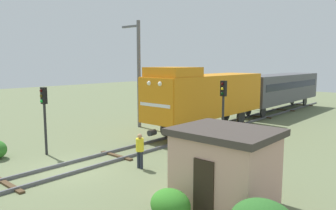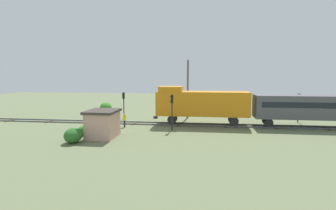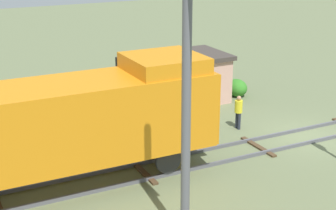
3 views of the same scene
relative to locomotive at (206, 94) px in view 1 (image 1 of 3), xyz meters
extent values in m
plane|color=#66704C|center=(0.00, -11.24, -2.77)|extent=(102.52, 102.52, 0.00)
cube|color=#595960|center=(-0.72, -11.24, -2.69)|extent=(0.10, 68.35, 0.16)
cube|color=#595960|center=(0.72, -11.24, -2.69)|extent=(0.10, 68.35, 0.16)
cube|color=#4C3823|center=(0.00, -14.09, -2.73)|extent=(2.40, 0.24, 0.09)
cube|color=#4C3823|center=(0.00, -8.39, -2.73)|extent=(2.40, 0.24, 0.09)
cube|color=#4C3823|center=(0.00, -2.69, -2.73)|extent=(2.40, 0.24, 0.09)
cube|color=#4C3823|center=(0.00, 3.00, -2.73)|extent=(2.40, 0.24, 0.09)
cube|color=#4C3823|center=(0.00, 8.70, -2.73)|extent=(2.40, 0.24, 0.09)
cube|color=#4C3823|center=(0.00, 14.39, -2.73)|extent=(2.40, 0.24, 0.09)
cube|color=#4C3823|center=(0.00, 20.09, -2.73)|extent=(2.40, 0.24, 0.09)
cube|color=orange|center=(0.00, 0.24, -0.06)|extent=(2.90, 11.00, 2.90)
cube|color=orange|center=(0.00, -3.66, 1.69)|extent=(2.75, 2.80, 0.60)
cube|color=orange|center=(0.00, -5.31, -0.06)|extent=(2.84, 0.10, 2.84)
cube|color=white|center=(0.00, -5.35, -0.26)|extent=(2.46, 0.06, 0.20)
sphere|color=white|center=(-0.45, -5.36, 1.04)|extent=(0.28, 0.28, 0.28)
sphere|color=white|center=(0.45, -5.36, 1.04)|extent=(0.28, 0.28, 0.28)
cylinder|color=#262628|center=(0.00, -5.61, -1.91)|extent=(0.36, 0.50, 0.36)
cylinder|color=#262628|center=(-0.72, -3.46, -2.06)|extent=(0.18, 1.10, 1.10)
cylinder|color=#262628|center=(0.72, -3.46, -2.06)|extent=(0.18, 1.10, 1.10)
cylinder|color=#262628|center=(-0.72, 3.94, -2.06)|extent=(0.18, 1.10, 1.10)
cylinder|color=#262628|center=(0.72, 3.94, -2.06)|extent=(0.18, 1.10, 1.10)
cube|color=#4C4C51|center=(0.00, 13.34, -0.30)|extent=(2.80, 14.00, 2.70)
cube|color=black|center=(0.00, 13.34, 0.05)|extent=(2.84, 12.88, 0.64)
cylinder|color=#262628|center=(-0.72, 7.94, -2.13)|extent=(0.16, 0.96, 0.96)
cylinder|color=#262628|center=(0.72, 7.94, -2.13)|extent=(0.16, 0.96, 0.96)
cylinder|color=#262628|center=(-0.72, 18.74, -2.13)|extent=(0.16, 0.96, 0.96)
cylinder|color=#262628|center=(0.72, 18.74, -2.13)|extent=(0.16, 0.96, 0.96)
cylinder|color=#262628|center=(-3.20, -10.69, -0.91)|extent=(0.14, 0.14, 3.73)
cube|color=black|center=(-3.20, -10.69, 0.51)|extent=(0.32, 0.24, 0.90)
sphere|color=#390606|center=(-3.20, -10.83, 0.78)|extent=(0.16, 0.16, 0.16)
sphere|color=#3C3306|center=(-3.20, -10.83, 0.50)|extent=(0.16, 0.16, 0.16)
sphere|color=green|center=(-3.20, -10.83, 0.22)|extent=(0.16, 0.16, 0.16)
cylinder|color=#262628|center=(3.40, -3.14, -0.77)|extent=(0.14, 0.14, 4.01)
cube|color=black|center=(3.40, -3.14, 0.79)|extent=(0.32, 0.24, 0.90)
sphere|color=#390606|center=(3.40, -3.28, 1.06)|extent=(0.16, 0.16, 0.16)
sphere|color=yellow|center=(3.40, -3.28, 0.78)|extent=(0.16, 0.16, 0.16)
sphere|color=black|center=(3.40, -3.28, 0.50)|extent=(0.16, 0.16, 0.16)
cylinder|color=#262628|center=(-3.60, 12.60, -0.89)|extent=(0.14, 0.14, 3.76)
cube|color=black|center=(-3.60, 12.60, 0.54)|extent=(0.32, 0.24, 0.90)
sphere|color=#390606|center=(-3.60, 12.46, 0.81)|extent=(0.16, 0.16, 0.16)
sphere|color=#3C3306|center=(-3.60, 12.46, 0.53)|extent=(0.16, 0.16, 0.16)
sphere|color=green|center=(-3.60, 12.46, 0.25)|extent=(0.16, 0.16, 0.16)
cylinder|color=#262B38|center=(2.30, -8.92, -2.35)|extent=(0.15, 0.15, 0.85)
cylinder|color=#262B38|center=(2.50, -8.92, -2.35)|extent=(0.15, 0.15, 0.85)
cylinder|color=yellow|center=(2.40, -8.92, -1.61)|extent=(0.38, 0.38, 0.62)
sphere|color=tan|center=(2.40, -8.92, -1.19)|extent=(0.23, 0.23, 0.23)
cylinder|color=#595960|center=(-5.00, -1.88, 1.34)|extent=(0.28, 0.28, 8.22)
cube|color=#595960|center=(-5.90, -1.88, 5.05)|extent=(1.80, 0.16, 0.16)
cube|color=#D19E8C|center=(7.50, -9.59, -1.52)|extent=(3.20, 2.60, 2.50)
cube|color=#3F3833|center=(7.50, -9.59, -0.15)|extent=(3.50, 2.90, 0.24)
cube|color=#2D2319|center=(7.50, -10.91, -1.82)|extent=(0.80, 0.06, 1.90)
ellipsoid|color=#358126|center=(6.90, -11.89, -2.26)|extent=(1.41, 1.15, 1.02)
camera|label=1|loc=(13.46, -19.47, 2.30)|focal=35.00mm
camera|label=2|loc=(31.99, 0.14, 3.52)|focal=28.00mm
camera|label=3|loc=(-17.24, 4.92, 6.45)|focal=55.00mm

